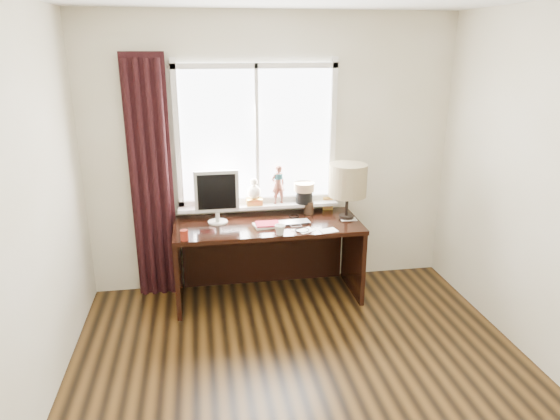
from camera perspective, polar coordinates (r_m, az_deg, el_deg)
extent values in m
cube|color=#4C3112|center=(3.56, 4.40, -22.07)|extent=(3.50, 4.00, 0.00)
cube|color=beige|center=(4.78, -0.88, 6.26)|extent=(3.50, 0.00, 2.60)
imported|color=silver|center=(4.55, 1.51, -1.44)|extent=(0.32, 0.22, 0.02)
imported|color=white|center=(4.28, 0.00, -2.24)|extent=(0.13, 0.13, 0.09)
cylinder|color=maroon|center=(4.23, -10.88, -2.85)|extent=(0.07, 0.07, 0.09)
cube|color=white|center=(4.70, -2.69, 8.54)|extent=(1.40, 0.02, 1.30)
cube|color=silver|center=(4.83, -2.55, 1.16)|extent=(1.50, 0.05, 0.05)
cube|color=silver|center=(4.61, -2.77, 16.15)|extent=(1.50, 0.05, 0.05)
cube|color=silver|center=(4.65, -11.64, 8.07)|extent=(0.05, 0.05, 1.40)
cube|color=silver|center=(4.82, 6.04, 8.69)|extent=(0.05, 0.05, 1.40)
cube|color=silver|center=(4.68, -2.66, 8.49)|extent=(0.03, 0.05, 1.30)
cube|color=silver|center=(4.79, -2.47, 0.53)|extent=(1.52, 0.18, 0.03)
cylinder|color=#63060E|center=(4.68, -8.54, 1.73)|extent=(0.14, 0.14, 0.25)
cube|color=gold|center=(4.77, -2.95, 0.99)|extent=(0.15, 0.12, 0.06)
sphere|color=beige|center=(4.74, -2.97, 2.08)|extent=(0.13, 0.13, 0.13)
sphere|color=beige|center=(4.71, -2.99, 3.25)|extent=(0.07, 0.07, 0.07)
imported|color=brown|center=(4.76, -0.19, 2.95)|extent=(0.16, 0.13, 0.38)
cylinder|color=#1E4C51|center=(4.72, -0.17, 3.89)|extent=(0.11, 0.11, 0.05)
cylinder|color=black|center=(4.81, 2.78, 1.52)|extent=(0.16, 0.16, 0.12)
cylinder|color=#8C6B4C|center=(4.78, 2.80, 2.66)|extent=(0.20, 0.20, 0.08)
cube|color=black|center=(4.71, -14.47, 3.31)|extent=(0.38, 0.05, 2.25)
cylinder|color=black|center=(4.70, -16.18, 2.81)|extent=(0.06, 0.06, 2.20)
cylinder|color=black|center=(4.69, -15.09, 2.87)|extent=(0.06, 0.06, 2.20)
cylinder|color=black|center=(4.68, -13.99, 2.93)|extent=(0.06, 0.06, 2.20)
cylinder|color=black|center=(4.67, -12.89, 2.99)|extent=(0.06, 0.06, 2.20)
cube|color=black|center=(4.57, -1.40, -1.76)|extent=(1.70, 0.70, 0.04)
cube|color=black|center=(4.68, -11.54, -6.61)|extent=(0.04, 0.64, 0.71)
cube|color=black|center=(4.89, 8.36, -5.32)|extent=(0.04, 0.64, 0.71)
cube|color=black|center=(5.02, -1.90, -4.48)|extent=(1.60, 0.03, 0.71)
cylinder|color=beige|center=(4.61, -7.12, -1.36)|extent=(0.18, 0.18, 0.01)
cylinder|color=beige|center=(4.59, -7.14, -0.68)|extent=(0.04, 0.04, 0.10)
cube|color=beige|center=(4.52, -7.26, 2.13)|extent=(0.40, 0.04, 0.38)
cube|color=black|center=(4.50, -7.25, 2.05)|extent=(0.34, 0.01, 0.32)
cube|color=beige|center=(4.49, -1.59, -1.76)|extent=(0.24, 0.19, 0.02)
cube|color=maroon|center=(4.47, -1.45, -1.60)|extent=(0.21, 0.15, 0.01)
cylinder|color=black|center=(4.81, 3.31, 0.27)|extent=(0.09, 0.09, 0.12)
cylinder|color=black|center=(4.80, 3.12, 0.87)|extent=(0.01, 0.01, 0.22)
cylinder|color=black|center=(4.79, 3.48, 0.65)|extent=(0.01, 0.01, 0.19)
cylinder|color=black|center=(4.80, 3.29, 1.06)|extent=(0.01, 0.01, 0.25)
cylinder|color=black|center=(4.82, 3.49, 0.61)|extent=(0.01, 0.01, 0.17)
cube|color=gold|center=(4.94, 5.50, 0.76)|extent=(0.10, 0.03, 0.13)
cube|color=#996633|center=(4.93, 5.54, 0.72)|extent=(0.08, 0.01, 0.10)
cylinder|color=black|center=(4.73, 7.58, -0.76)|extent=(0.14, 0.14, 0.03)
cylinder|color=black|center=(4.69, 7.64, 0.68)|extent=(0.03, 0.03, 0.22)
cylinder|color=tan|center=(4.63, 7.76, 3.40)|extent=(0.35, 0.35, 0.30)
cube|color=white|center=(4.40, 5.57, -2.34)|extent=(0.17, 0.14, 0.00)
cube|color=white|center=(4.71, 7.82, -1.02)|extent=(0.16, 0.12, 0.00)
cube|color=white|center=(4.39, 2.97, -2.33)|extent=(0.18, 0.16, 0.00)
torus|color=black|center=(4.39, 2.55, -2.30)|extent=(0.14, 0.14, 0.01)
torus|color=black|center=(4.61, 2.75, -1.26)|extent=(0.15, 0.15, 0.01)
torus|color=black|center=(4.74, 1.61, -0.69)|extent=(0.10, 0.10, 0.01)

